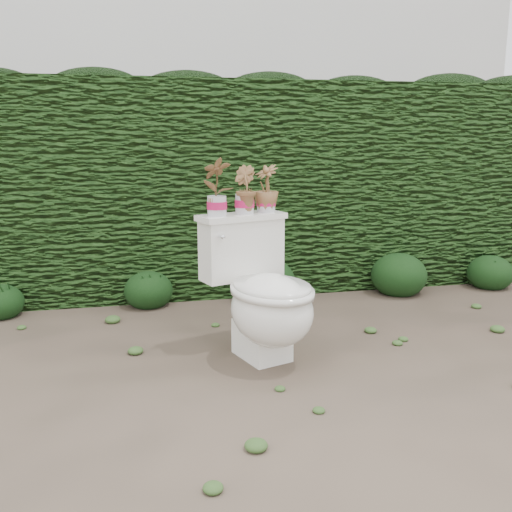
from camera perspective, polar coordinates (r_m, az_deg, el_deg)
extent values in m
plane|color=brown|center=(3.25, -3.00, -9.88)|extent=(60.00, 60.00, 0.00)
cube|color=#2B541C|center=(4.62, -6.44, 6.86)|extent=(8.00, 1.00, 1.60)
cube|color=silver|center=(9.07, -5.83, 16.98)|extent=(8.00, 3.50, 4.00)
cube|color=white|center=(3.19, 0.58, -8.37)|extent=(0.30, 0.35, 0.20)
ellipsoid|color=white|center=(3.04, 1.58, -5.40)|extent=(0.55, 0.62, 0.39)
cube|color=white|center=(3.24, -1.43, 0.71)|extent=(0.50, 0.31, 0.34)
cube|color=white|center=(3.21, -1.45, 3.95)|extent=(0.53, 0.34, 0.03)
cylinder|color=silver|center=(3.05, -3.59, 1.99)|extent=(0.04, 0.06, 0.02)
sphere|color=silver|center=(3.02, -3.33, 1.90)|extent=(0.03, 0.03, 0.03)
imported|color=#2F6B21|center=(3.12, -3.96, 6.80)|extent=(0.19, 0.16, 0.30)
imported|color=#2F6B21|center=(3.20, -1.16, 6.52)|extent=(0.16, 0.17, 0.25)
imported|color=#2F6B21|center=(3.27, 1.02, 6.64)|extent=(0.20, 0.20, 0.26)
ellipsoid|color=#183813|center=(4.24, -24.24, -3.90)|extent=(0.31, 0.31, 0.25)
ellipsoid|color=#183813|center=(4.18, -10.72, -3.03)|extent=(0.35, 0.35, 0.28)
ellipsoid|color=#183813|center=(4.22, 1.00, -2.17)|extent=(0.44, 0.44, 0.35)
ellipsoid|color=#183813|center=(4.55, 14.10, -1.52)|extent=(0.43, 0.43, 0.34)
ellipsoid|color=#183813|center=(4.97, 22.40, -1.27)|extent=(0.36, 0.36, 0.29)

